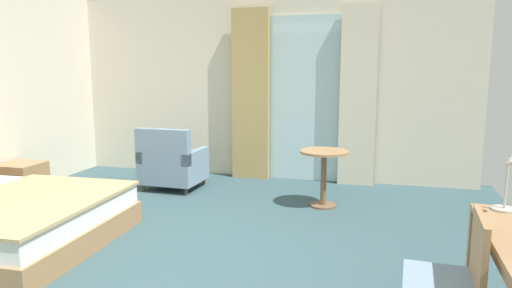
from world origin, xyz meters
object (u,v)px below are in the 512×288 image
object	(u,v)px
nightstand	(22,181)
round_cafe_table	(324,166)
desk_lamp	(511,174)
armchair_by_window	(172,165)
desk_chair	(455,275)

from	to	relation	value
nightstand	round_cafe_table	bearing A→B (deg)	10.51
desk_lamp	armchair_by_window	world-z (taller)	desk_lamp
armchair_by_window	round_cafe_table	world-z (taller)	armchair_by_window
armchair_by_window	round_cafe_table	size ratio (longest dim) A/B	1.26
nightstand	round_cafe_table	world-z (taller)	round_cafe_table
desk_chair	round_cafe_table	bearing A→B (deg)	111.69
armchair_by_window	round_cafe_table	distance (m)	2.15
desk_chair	armchair_by_window	bearing A→B (deg)	136.70
armchair_by_window	round_cafe_table	bearing A→B (deg)	-7.18
desk_chair	desk_lamp	size ratio (longest dim) A/B	1.94
armchair_by_window	desk_chair	bearing A→B (deg)	-43.30
nightstand	round_cafe_table	size ratio (longest dim) A/B	0.72
desk_chair	nightstand	bearing A→B (deg)	156.89
desk_lamp	round_cafe_table	xyz separation A→B (m)	(-1.48, 2.25, -0.50)
desk_chair	armchair_by_window	world-z (taller)	armchair_by_window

